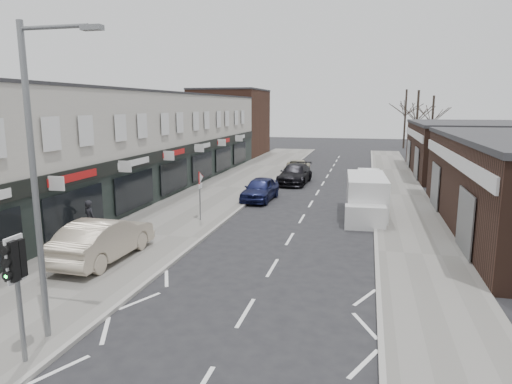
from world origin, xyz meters
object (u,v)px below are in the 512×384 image
Objects in this scene: street_lamp at (39,168)px; white_van at (366,198)px; traffic_light at (16,270)px; parked_car_left_a at (260,189)px; sedan_on_pavement at (104,239)px; pedestrian at (90,220)px; parked_car_right_a at (368,178)px; parked_car_right_b at (368,175)px; parked_car_left_c at (297,168)px; parked_car_left_b at (295,174)px; warning_sign at (200,182)px.

white_van is at bearing 63.87° from street_lamp.
parked_car_left_a is at bearing 87.19° from traffic_light.
sedan_on_pavement is (-2.23, 7.07, -1.46)m from traffic_light.
pedestrian is 0.40× the size of parked_car_right_a.
white_van is (7.80, 17.37, -1.33)m from traffic_light.
pedestrian is 21.53m from parked_car_right_a.
parked_car_left_a is 1.18× the size of parked_car_right_b.
sedan_on_pavement is at bearing -101.01° from parked_car_left_a.
street_lamp is 29.36m from parked_car_right_b.
street_lamp is 1.57× the size of sedan_on_pavement.
pedestrian is at bearing -110.63° from parked_car_left_c.
parked_car_left_c is at bearing 98.66° from parked_car_left_b.
sedan_on_pavement is 2.81× the size of pedestrian.
sedan_on_pavement reaches higher than parked_car_left_b.
white_van reaches higher than parked_car_left_c.
parked_car_left_c is (1.71, 31.94, -1.75)m from traffic_light.
warning_sign is 0.61× the size of parked_car_left_a.
pedestrian is 12.16m from parked_car_left_a.
street_lamp is at bearing -98.75° from parked_car_left_c.
parked_car_right_b is at bearing -93.97° from parked_car_right_a.
white_van is 15.80m from parked_car_left_c.
white_van is 9.76m from parked_car_right_a.
white_van is 11.81m from parked_car_right_b.
traffic_light is 0.83× the size of parked_car_right_b.
parked_car_right_b is at bearing -97.64° from pedestrian.
parked_car_left_b is at bearing 77.59° from warning_sign.
parked_car_left_c is 7.84m from parked_car_right_a.
parked_car_left_c is at bearing -80.88° from pedestrian.
parked_car_left_a is 0.97× the size of parked_car_right_a.
pedestrian is at bearing -46.08° from sedan_on_pavement.
parked_car_left_c is at bearing 109.42° from white_van.
parked_car_left_b is (1.20, 7.11, 0.02)m from parked_car_left_a.
white_van is at bearing -21.04° from parked_car_left_a.
parked_car_left_c is (3.94, 24.88, -0.29)m from sedan_on_pavement.
warning_sign is 6.73m from parked_car_left_a.
white_van is at bearing -122.75° from pedestrian.
white_van reaches higher than pedestrian.
warning_sign is at bearing -161.85° from white_van.
parked_car_right_b is at bearing 19.15° from parked_car_left_b.
parked_car_right_a is at bearing -0.96° from parked_car_left_b.
parked_car_right_a is 1.22× the size of parked_car_right_b.
parked_car_right_b is (5.70, 1.71, -0.13)m from parked_car_left_b.
parked_car_right_b is at bearing -113.19° from sedan_on_pavement.
street_lamp is 13.04m from warning_sign.
street_lamp reaches higher than parked_car_right_a.
parked_car_left_b reaches higher than parked_car_left_a.
white_van is at bearing 65.82° from traffic_light.
parked_car_right_b is at bearing -29.43° from parked_car_left_c.
traffic_light is 32.04m from parked_car_left_c.
parked_car_left_a is (1.13, 19.14, -3.86)m from street_lamp.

